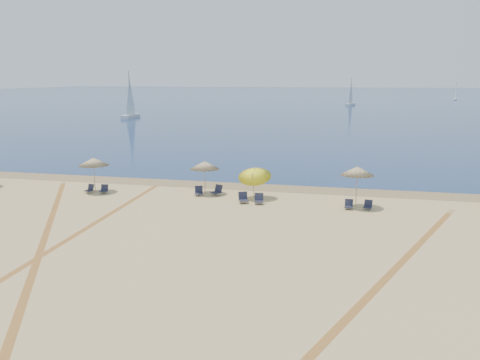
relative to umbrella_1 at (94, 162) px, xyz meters
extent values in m
plane|color=tan|center=(10.70, -19.78, -2.19)|extent=(160.00, 160.00, 0.00)
plane|color=#0C2151|center=(10.70, 205.22, -2.19)|extent=(500.00, 500.00, 0.00)
plane|color=olive|center=(10.70, 4.22, -2.19)|extent=(500.00, 500.00, 0.00)
cylinder|color=gray|center=(0.00, 0.00, -1.02)|extent=(0.05, 0.05, 2.35)
cone|color=#F3EBC2|center=(0.00, 0.00, 0.00)|extent=(2.16, 2.16, 0.55)
sphere|color=gray|center=(0.00, 0.00, 0.30)|extent=(0.08, 0.08, 0.08)
cylinder|color=gray|center=(7.91, 1.25, -1.10)|extent=(0.05, 0.05, 2.19)
cone|color=#F3EBC2|center=(7.91, 1.25, -0.15)|extent=(2.10, 2.10, 0.55)
sphere|color=gray|center=(7.91, 1.25, 0.15)|extent=(0.08, 0.08, 0.08)
cylinder|color=gray|center=(11.62, 0.23, -1.25)|extent=(0.05, 0.83, 1.91)
cone|color=#FFF323|center=(11.62, 0.57, -0.44)|extent=(2.25, 2.29, 1.37)
sphere|color=gray|center=(11.62, 0.57, -0.14)|extent=(0.08, 0.08, 0.08)
cylinder|color=gray|center=(18.38, -0.17, -0.96)|extent=(0.05, 0.05, 2.47)
cone|color=#F3EBC2|center=(18.38, -0.17, 0.13)|extent=(2.12, 2.12, 0.55)
sphere|color=gray|center=(18.38, -0.17, 0.43)|extent=(0.08, 0.08, 0.08)
cube|color=black|center=(-0.23, -0.50, -2.03)|extent=(0.60, 0.60, 0.05)
cube|color=black|center=(-0.17, -0.27, -1.81)|extent=(0.53, 0.30, 0.44)
cylinder|color=#A5A5AD|center=(-0.43, -0.63, -2.11)|extent=(0.02, 0.02, 0.16)
cylinder|color=#A5A5AD|center=(-0.04, -0.73, -2.11)|extent=(0.02, 0.02, 0.16)
cube|color=black|center=(0.92, -0.48, -2.03)|extent=(0.58, 0.58, 0.05)
cube|color=black|center=(0.88, -0.23, -1.80)|extent=(0.53, 0.26, 0.46)
cylinder|color=#A5A5AD|center=(0.71, -0.69, -2.11)|extent=(0.02, 0.02, 0.17)
cylinder|color=#A5A5AD|center=(1.12, -0.63, -2.11)|extent=(0.02, 0.02, 0.17)
cube|color=black|center=(7.71, 0.39, -2.02)|extent=(0.67, 0.67, 0.05)
cube|color=black|center=(7.64, 0.64, -1.78)|extent=(0.57, 0.33, 0.48)
cylinder|color=#A5A5AD|center=(7.50, 0.13, -2.10)|extent=(0.02, 0.02, 0.18)
cylinder|color=#A5A5AD|center=(7.92, 0.25, -2.10)|extent=(0.02, 0.02, 0.18)
cube|color=black|center=(8.85, 0.80, -2.00)|extent=(0.78, 0.78, 0.05)
cube|color=black|center=(8.97, 1.06, -1.74)|extent=(0.63, 0.44, 0.53)
cylinder|color=#A5A5AD|center=(8.63, 0.68, -2.10)|extent=(0.03, 0.03, 0.19)
cylinder|color=#A5A5AD|center=(9.06, 0.49, -2.10)|extent=(0.03, 0.03, 0.19)
cube|color=black|center=(11.21, -0.93, -2.00)|extent=(0.77, 0.77, 0.05)
cube|color=black|center=(11.10, -0.67, -1.75)|extent=(0.62, 0.43, 0.52)
cylinder|color=#A5A5AD|center=(11.00, -1.24, -2.10)|extent=(0.03, 0.03, 0.19)
cylinder|color=#A5A5AD|center=(11.43, -1.05, -2.10)|extent=(0.03, 0.03, 0.19)
cube|color=black|center=(12.23, -0.97, -2.01)|extent=(0.65, 0.65, 0.05)
cube|color=black|center=(12.19, -0.69, -1.76)|extent=(0.59, 0.29, 0.50)
cylinder|color=#A5A5AD|center=(12.01, -1.21, -2.10)|extent=(0.02, 0.02, 0.19)
cylinder|color=#A5A5AD|center=(12.46, -1.14, -2.10)|extent=(0.02, 0.02, 0.19)
cube|color=black|center=(17.94, -0.99, -2.03)|extent=(0.53, 0.53, 0.05)
cube|color=black|center=(17.95, -0.74, -1.81)|extent=(0.51, 0.21, 0.45)
cylinder|color=#A5A5AD|center=(17.74, -1.16, -2.11)|extent=(0.02, 0.02, 0.16)
cylinder|color=#A5A5AD|center=(18.14, -1.18, -2.11)|extent=(0.02, 0.02, 0.16)
cube|color=black|center=(19.10, -0.82, -2.03)|extent=(0.57, 0.57, 0.04)
cube|color=black|center=(19.14, -0.58, -1.82)|extent=(0.51, 0.27, 0.44)
cylinder|color=#A5A5AD|center=(18.90, -0.96, -2.11)|extent=(0.02, 0.02, 0.16)
cylinder|color=#A5A5AD|center=(19.29, -1.03, -2.11)|extent=(0.02, 0.02, 0.16)
cube|color=white|center=(-26.46, 62.28, -1.84)|extent=(1.78, 6.34, 0.69)
cylinder|color=gray|center=(-26.46, 62.28, 2.62)|extent=(0.14, 0.14, 9.16)
cube|color=white|center=(54.40, 165.89, -1.95)|extent=(1.58, 4.46, 0.48)
cylinder|color=gray|center=(54.40, 165.89, 1.14)|extent=(0.10, 0.10, 6.35)
cube|color=white|center=(17.01, 120.61, -1.89)|extent=(2.98, 5.63, 0.60)
cylinder|color=gray|center=(17.01, 120.61, 1.98)|extent=(0.12, 0.12, 7.95)
plane|color=tan|center=(4.09, -10.17, -2.19)|extent=(29.11, 29.11, 0.00)
plane|color=tan|center=(4.05, -9.07, -2.19)|extent=(29.11, 29.11, 0.00)
plane|color=tan|center=(18.85, -13.61, -2.19)|extent=(36.24, 36.24, 0.00)
plane|color=tan|center=(19.25, -12.59, -2.19)|extent=(36.24, 36.24, 0.00)
plane|color=tan|center=(2.87, -10.37, -2.19)|extent=(37.97, 37.97, 0.00)
plane|color=tan|center=(2.34, -9.40, -2.19)|extent=(37.97, 37.97, 0.00)
camera|label=1|loc=(17.96, -31.58, 5.88)|focal=36.95mm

